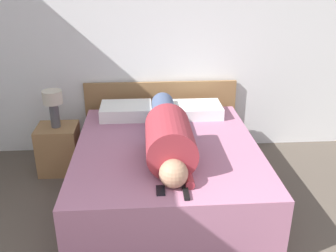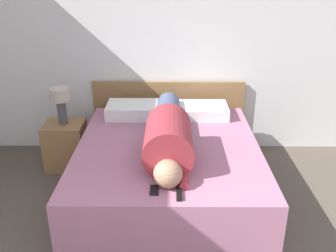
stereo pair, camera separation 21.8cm
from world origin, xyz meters
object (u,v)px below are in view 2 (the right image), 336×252
(tv_remote, at_px, (179,194))
(pillow_second, at_px, (203,111))
(bed, at_px, (168,172))
(person_lying, at_px, (168,134))
(table_lamp, at_px, (61,100))
(nightstand, at_px, (66,145))
(cell_phone, at_px, (154,190))
(pillow_near_headboard, at_px, (132,110))

(tv_remote, bearing_deg, pillow_second, 79.15)
(bed, distance_m, person_lying, 0.48)
(bed, distance_m, table_lamp, 1.40)
(bed, height_order, table_lamp, table_lamp)
(nightstand, bearing_deg, person_lying, -33.73)
(bed, distance_m, cell_phone, 0.83)
(nightstand, bearing_deg, table_lamp, -90.00)
(cell_phone, bearing_deg, bed, 82.79)
(nightstand, distance_m, pillow_near_headboard, 0.85)
(table_lamp, height_order, pillow_second, table_lamp)
(nightstand, distance_m, tv_remote, 1.93)
(nightstand, height_order, table_lamp, table_lamp)
(person_lying, bearing_deg, nightstand, 146.27)
(table_lamp, distance_m, pillow_near_headboard, 0.77)
(pillow_near_headboard, relative_size, pillow_second, 1.05)
(bed, relative_size, cell_phone, 14.86)
(table_lamp, relative_size, tv_remote, 2.67)
(pillow_second, distance_m, cell_phone, 1.57)
(cell_phone, bearing_deg, tv_remote, -18.83)
(pillow_near_headboard, bearing_deg, person_lying, -65.03)
(pillow_second, xyz_separation_m, cell_phone, (-0.48, -1.49, -0.05))
(tv_remote, bearing_deg, bed, 95.77)
(tv_remote, bearing_deg, cell_phone, 161.17)
(bed, xyz_separation_m, table_lamp, (-1.14, 0.63, 0.50))
(table_lamp, distance_m, pillow_second, 1.53)
(nightstand, height_order, tv_remote, tv_remote)
(table_lamp, xyz_separation_m, tv_remote, (1.22, -1.46, -0.20))
(bed, xyz_separation_m, nightstand, (-1.14, 0.63, -0.03))
(pillow_near_headboard, xyz_separation_m, tv_remote, (0.48, -1.55, -0.06))
(bed, distance_m, tv_remote, 0.89)
(pillow_near_headboard, height_order, pillow_second, pillow_near_headboard)
(pillow_near_headboard, bearing_deg, table_lamp, -172.87)
(table_lamp, xyz_separation_m, person_lying, (1.14, -0.76, -0.04))
(nightstand, bearing_deg, pillow_second, 3.50)
(table_lamp, xyz_separation_m, pillow_near_headboard, (0.75, 0.09, -0.15))
(bed, bearing_deg, person_lying, -88.43)
(bed, relative_size, person_lying, 1.19)
(table_lamp, relative_size, cell_phone, 3.08)
(table_lamp, bearing_deg, person_lying, -33.73)
(bed, height_order, pillow_second, pillow_second)
(bed, xyz_separation_m, cell_phone, (-0.10, -0.77, 0.30))
(nightstand, distance_m, pillow_second, 1.57)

